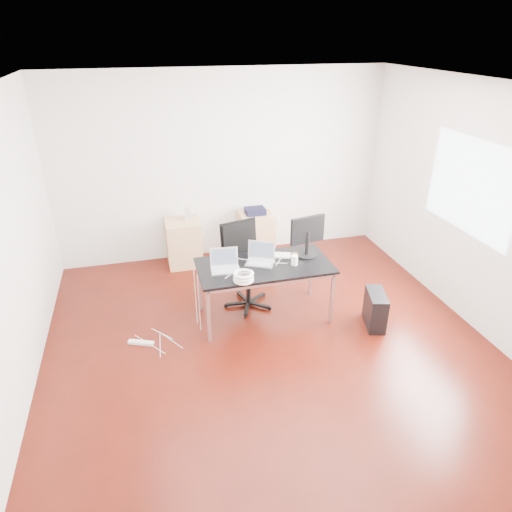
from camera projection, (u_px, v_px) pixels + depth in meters
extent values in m
plane|color=#390C06|center=(268.00, 342.00, 5.30)|extent=(5.00, 5.00, 0.00)
plane|color=silver|center=(272.00, 86.00, 4.04)|extent=(5.00, 5.00, 0.00)
plane|color=silver|center=(223.00, 167.00, 6.83)|extent=(5.00, 0.00, 5.00)
plane|color=silver|center=(397.00, 407.00, 2.51)|extent=(5.00, 0.00, 5.00)
plane|color=silver|center=(3.00, 260.00, 4.10)|extent=(0.00, 5.00, 5.00)
plane|color=silver|center=(478.00, 209.00, 5.24)|extent=(0.00, 5.00, 5.00)
plane|color=white|center=(469.00, 187.00, 5.32)|extent=(0.00, 1.50, 1.50)
cube|color=black|center=(264.00, 266.00, 5.46)|extent=(1.60, 0.80, 0.03)
cube|color=silver|center=(209.00, 316.00, 5.15)|extent=(0.04, 0.04, 0.70)
cube|color=silver|center=(200.00, 286.00, 5.75)|extent=(0.04, 0.04, 0.70)
cube|color=silver|center=(332.00, 298.00, 5.49)|extent=(0.04, 0.04, 0.70)
cube|color=silver|center=(311.00, 271.00, 6.09)|extent=(0.04, 0.04, 0.70)
cylinder|color=black|center=(248.00, 290.00, 5.90)|extent=(0.06, 0.06, 0.47)
cube|color=black|center=(248.00, 272.00, 5.78)|extent=(0.58, 0.57, 0.06)
cube|color=black|center=(240.00, 243.00, 5.81)|extent=(0.47, 0.21, 0.55)
cube|color=tan|center=(184.00, 243.00, 6.91)|extent=(0.50, 0.50, 0.70)
cube|color=tan|center=(256.00, 235.00, 7.17)|extent=(0.50, 0.50, 0.70)
cube|color=black|center=(375.00, 309.00, 5.51)|extent=(0.32, 0.49, 0.44)
cylinder|color=black|center=(241.00, 252.00, 7.10)|extent=(0.31, 0.31, 0.28)
cube|color=white|center=(141.00, 343.00, 5.25)|extent=(0.30, 0.17, 0.04)
cube|color=silver|center=(225.00, 270.00, 5.31)|extent=(0.35, 0.26, 0.01)
cube|color=silver|center=(224.00, 257.00, 5.36)|extent=(0.33, 0.08, 0.22)
cube|color=#475166|center=(224.00, 257.00, 5.35)|extent=(0.29, 0.07, 0.18)
cube|color=silver|center=(260.00, 263.00, 5.47)|extent=(0.40, 0.35, 0.01)
cube|color=silver|center=(262.00, 250.00, 5.52)|extent=(0.32, 0.19, 0.22)
cube|color=#475166|center=(262.00, 250.00, 5.51)|extent=(0.28, 0.16, 0.18)
cylinder|color=black|center=(307.00, 255.00, 5.67)|extent=(0.26, 0.26, 0.02)
cylinder|color=black|center=(307.00, 243.00, 5.60)|extent=(0.05, 0.05, 0.30)
cube|color=black|center=(308.00, 230.00, 5.53)|extent=(0.45, 0.13, 0.34)
cube|color=#475166|center=(307.00, 229.00, 5.56)|extent=(0.39, 0.08, 0.29)
cube|color=white|center=(273.00, 255.00, 5.66)|extent=(0.46, 0.28, 0.02)
cylinder|color=white|center=(294.00, 260.00, 5.42)|extent=(0.10, 0.10, 0.12)
cylinder|color=brown|center=(295.00, 257.00, 5.52)|extent=(0.08, 0.08, 0.10)
torus|color=white|center=(243.00, 280.00, 5.09)|extent=(0.24, 0.24, 0.04)
torus|color=white|center=(243.00, 277.00, 5.07)|extent=(0.23, 0.23, 0.04)
torus|color=white|center=(243.00, 274.00, 5.06)|extent=(0.22, 0.22, 0.04)
cube|color=white|center=(250.00, 273.00, 5.24)|extent=(0.08, 0.08, 0.03)
cube|color=#9E9E9E|center=(188.00, 214.00, 6.78)|extent=(0.10, 0.09, 0.18)
cube|color=black|center=(255.00, 211.00, 7.01)|extent=(0.30, 0.24, 0.09)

